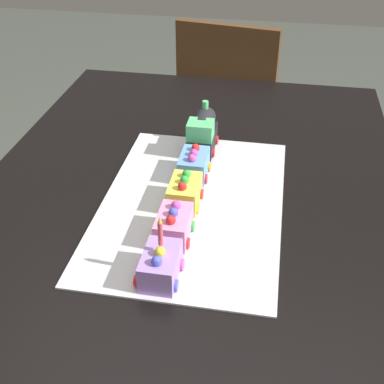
{
  "coord_description": "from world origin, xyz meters",
  "views": [
    {
      "loc": [
        0.93,
        0.17,
        1.41
      ],
      "look_at": [
        0.04,
        0.02,
        0.77
      ],
      "focal_mm": 46.93,
      "sensor_mm": 36.0,
      "label": 1
    }
  ],
  "objects_px": {
    "dining_table": "(188,230)",
    "cake_locomotive": "(201,133)",
    "cake_car_tanker_bubblegum": "(172,225)",
    "chair": "(232,108)",
    "cake_car_hopper_lemon": "(183,192)",
    "birthday_candle": "(159,231)",
    "cake_car_gondola_sky_blue": "(193,165)",
    "cake_car_flatbed_lavender": "(159,265)"
  },
  "relations": [
    {
      "from": "dining_table",
      "to": "birthday_candle",
      "type": "height_order",
      "value": "birthday_candle"
    },
    {
      "from": "dining_table",
      "to": "cake_car_flatbed_lavender",
      "type": "distance_m",
      "value": 0.31
    },
    {
      "from": "birthday_candle",
      "to": "chair",
      "type": "bearing_deg",
      "value": 179.96
    },
    {
      "from": "cake_car_hopper_lemon",
      "to": "cake_car_flatbed_lavender",
      "type": "distance_m",
      "value": 0.24
    },
    {
      "from": "cake_car_gondola_sky_blue",
      "to": "cake_car_tanker_bubblegum",
      "type": "height_order",
      "value": "same"
    },
    {
      "from": "cake_car_gondola_sky_blue",
      "to": "cake_car_hopper_lemon",
      "type": "relative_size",
      "value": 1.0
    },
    {
      "from": "birthday_candle",
      "to": "cake_car_hopper_lemon",
      "type": "bearing_deg",
      "value": -180.0
    },
    {
      "from": "dining_table",
      "to": "cake_car_flatbed_lavender",
      "type": "relative_size",
      "value": 14.0
    },
    {
      "from": "dining_table",
      "to": "cake_locomotive",
      "type": "relative_size",
      "value": 10.0
    },
    {
      "from": "cake_locomotive",
      "to": "cake_car_tanker_bubblegum",
      "type": "xyz_separation_m",
      "value": [
        0.36,
        -0.0,
        -0.02
      ]
    },
    {
      "from": "cake_car_gondola_sky_blue",
      "to": "birthday_candle",
      "type": "xyz_separation_m",
      "value": [
        0.35,
        0.0,
        0.07
      ]
    },
    {
      "from": "chair",
      "to": "cake_car_tanker_bubblegum",
      "type": "height_order",
      "value": "chair"
    },
    {
      "from": "cake_car_gondola_sky_blue",
      "to": "cake_car_hopper_lemon",
      "type": "distance_m",
      "value": 0.12
    },
    {
      "from": "cake_car_flatbed_lavender",
      "to": "cake_car_hopper_lemon",
      "type": "bearing_deg",
      "value": 180.0
    },
    {
      "from": "chair",
      "to": "cake_car_hopper_lemon",
      "type": "distance_m",
      "value": 1.12
    },
    {
      "from": "cake_locomotive",
      "to": "cake_car_flatbed_lavender",
      "type": "relative_size",
      "value": 1.4
    },
    {
      "from": "cake_car_flatbed_lavender",
      "to": "cake_car_gondola_sky_blue",
      "type": "bearing_deg",
      "value": 180.0
    },
    {
      "from": "cake_locomotive",
      "to": "cake_car_hopper_lemon",
      "type": "height_order",
      "value": "cake_locomotive"
    },
    {
      "from": "chair",
      "to": "birthday_candle",
      "type": "distance_m",
      "value": 1.36
    },
    {
      "from": "dining_table",
      "to": "cake_car_flatbed_lavender",
      "type": "height_order",
      "value": "cake_car_flatbed_lavender"
    },
    {
      "from": "dining_table",
      "to": "cake_car_gondola_sky_blue",
      "type": "relative_size",
      "value": 14.0
    },
    {
      "from": "cake_car_gondola_sky_blue",
      "to": "cake_car_hopper_lemon",
      "type": "xyz_separation_m",
      "value": [
        0.12,
        0.0,
        0.0
      ]
    },
    {
      "from": "cake_car_gondola_sky_blue",
      "to": "cake_car_flatbed_lavender",
      "type": "xyz_separation_m",
      "value": [
        0.35,
        0.0,
        -0.0
      ]
    },
    {
      "from": "cake_car_gondola_sky_blue",
      "to": "cake_car_flatbed_lavender",
      "type": "height_order",
      "value": "same"
    },
    {
      "from": "cake_car_gondola_sky_blue",
      "to": "chair",
      "type": "bearing_deg",
      "value": 179.95
    },
    {
      "from": "cake_locomotive",
      "to": "cake_car_hopper_lemon",
      "type": "distance_m",
      "value": 0.25
    },
    {
      "from": "dining_table",
      "to": "cake_car_hopper_lemon",
      "type": "distance_m",
      "value": 0.15
    },
    {
      "from": "chair",
      "to": "birthday_candle",
      "type": "xyz_separation_m",
      "value": [
        1.3,
        -0.0,
        0.37
      ]
    },
    {
      "from": "dining_table",
      "to": "birthday_candle",
      "type": "distance_m",
      "value": 0.34
    },
    {
      "from": "dining_table",
      "to": "cake_car_gondola_sky_blue",
      "type": "distance_m",
      "value": 0.16
    },
    {
      "from": "cake_car_gondola_sky_blue",
      "to": "cake_car_hopper_lemon",
      "type": "bearing_deg",
      "value": 0.0
    },
    {
      "from": "chair",
      "to": "birthday_candle",
      "type": "bearing_deg",
      "value": 99.84
    },
    {
      "from": "cake_car_gondola_sky_blue",
      "to": "cake_locomotive",
      "type": "bearing_deg",
      "value": 180.0
    },
    {
      "from": "cake_locomotive",
      "to": "cake_car_flatbed_lavender",
      "type": "distance_m",
      "value": 0.48
    },
    {
      "from": "cake_car_flatbed_lavender",
      "to": "birthday_candle",
      "type": "xyz_separation_m",
      "value": [
        -0.01,
        0.0,
        0.07
      ]
    },
    {
      "from": "dining_table",
      "to": "cake_car_tanker_bubblegum",
      "type": "distance_m",
      "value": 0.21
    },
    {
      "from": "cake_car_tanker_bubblegum",
      "to": "cake_car_flatbed_lavender",
      "type": "xyz_separation_m",
      "value": [
        0.12,
        0.0,
        -0.0
      ]
    },
    {
      "from": "cake_locomotive",
      "to": "cake_car_hopper_lemon",
      "type": "bearing_deg",
      "value": -0.0
    },
    {
      "from": "chair",
      "to": "cake_car_gondola_sky_blue",
      "type": "xyz_separation_m",
      "value": [
        0.96,
        -0.0,
        0.3
      ]
    },
    {
      "from": "cake_car_flatbed_lavender",
      "to": "birthday_candle",
      "type": "bearing_deg",
      "value": 180.0
    },
    {
      "from": "cake_locomotive",
      "to": "cake_car_flatbed_lavender",
      "type": "xyz_separation_m",
      "value": [
        0.48,
        -0.0,
        -0.02
      ]
    },
    {
      "from": "cake_car_tanker_bubblegum",
      "to": "chair",
      "type": "bearing_deg",
      "value": 179.96
    }
  ]
}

